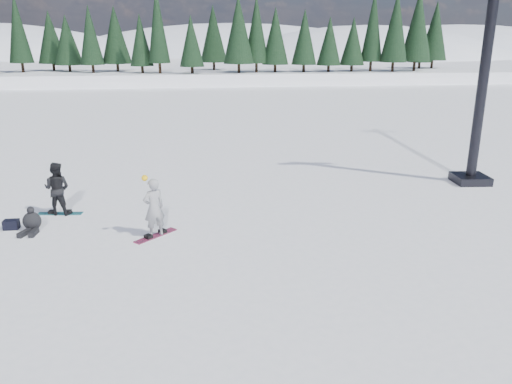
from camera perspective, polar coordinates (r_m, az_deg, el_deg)
ground at (r=16.05m, az=-12.94°, el=-4.28°), size 420.00×420.00×0.00m
alpine_backdrop at (r=205.44m, az=-11.26°, el=11.27°), size 412.50×227.00×53.20m
lift_tower at (r=21.96m, az=24.33°, el=9.98°), size 2.43×1.43×8.79m
snowboarder_woman at (r=15.18m, az=-11.60°, el=-1.75°), size 0.79×0.71×1.96m
snowboarder_man at (r=18.08m, az=-21.78°, el=0.37°), size 1.01×0.87×1.82m
seated_rider at (r=16.98m, az=-24.27°, el=-3.13°), size 0.65×0.98×0.78m
gear_bag at (r=17.48m, az=-26.18°, el=-3.36°), size 0.45×0.31×0.30m
snowboard_woman at (r=15.49m, az=-11.40°, el=-4.91°), size 1.27×1.25×0.03m
snowboard_man at (r=18.33m, az=-21.48°, el=-2.30°), size 1.52×0.43×0.03m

